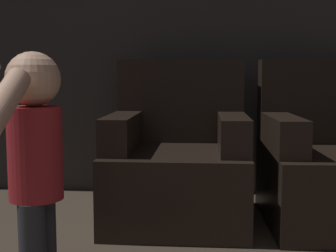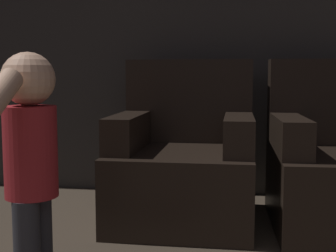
% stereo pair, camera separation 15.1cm
% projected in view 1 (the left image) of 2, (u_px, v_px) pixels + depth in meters
% --- Properties ---
extents(wall_back, '(8.40, 0.05, 2.60)m').
position_uv_depth(wall_back, '(193.00, 11.00, 3.29)').
color(wall_back, '#33302D').
rests_on(wall_back, ground_plane).
extents(armchair_left, '(0.80, 0.84, 0.95)m').
position_uv_depth(armchair_left, '(178.00, 164.00, 2.77)').
color(armchair_left, black).
rests_on(armchair_left, ground_plane).
extents(armchair_right, '(0.83, 0.86, 0.95)m').
position_uv_depth(armchair_right, '(335.00, 166.00, 2.70)').
color(armchair_right, black).
rests_on(armchair_right, ground_plane).
extents(person_toddler, '(0.21, 0.64, 0.94)m').
position_uv_depth(person_toddler, '(34.00, 154.00, 1.78)').
color(person_toddler, '#28282D').
rests_on(person_toddler, ground_plane).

